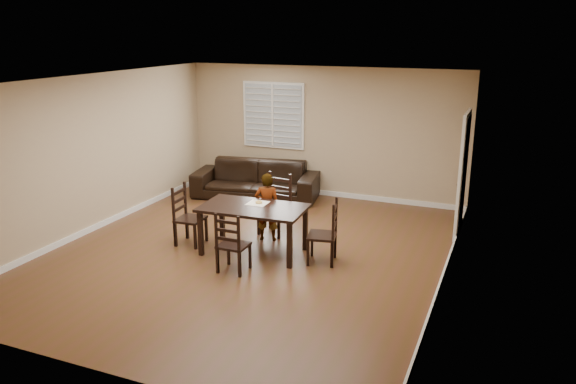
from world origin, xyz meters
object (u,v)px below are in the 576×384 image
object	(u,v)px
chair_far	(230,247)
donut	(259,202)
child	(267,207)
dining_table	(253,212)
chair_right	(330,235)
sofa	(256,180)
chair_left	(184,217)
chair_near	(278,205)

from	to	relation	value
chair_far	donut	size ratio (longest dim) A/B	8.23
child	dining_table	bearing A→B (deg)	78.96
dining_table	chair_far	size ratio (longest dim) A/B	1.82
dining_table	chair_right	xyz separation A→B (m)	(1.24, 0.08, -0.23)
chair_far	child	size ratio (longest dim) A/B	0.80
donut	sofa	distance (m)	2.92
chair_left	sofa	xyz separation A→B (m)	(-0.05, 2.83, -0.07)
chair_near	chair_far	xyz separation A→B (m)	(0.06, -1.90, -0.05)
dining_table	chair_right	bearing A→B (deg)	0.80
chair_far	chair_right	size ratio (longest dim) A/B	0.94
dining_table	chair_near	bearing A→B (deg)	88.70
dining_table	sofa	size ratio (longest dim) A/B	0.65
donut	sofa	world-z (taller)	donut
chair_near	sofa	world-z (taller)	chair_near
chair_left	donut	bearing A→B (deg)	-82.05
child	sofa	world-z (taller)	child
sofa	chair_near	bearing A→B (deg)	-63.34
chair_far	child	distance (m)	1.46
chair_right	chair_left	bearing A→B (deg)	-97.94
chair_near	chair_left	xyz separation A→B (m)	(-1.21, -1.10, -0.02)
child	chair_near	bearing A→B (deg)	-104.04
chair_far	chair_left	world-z (taller)	chair_left
chair_far	sofa	bearing A→B (deg)	-69.75
dining_table	child	bearing A→B (deg)	90.00
sofa	dining_table	bearing A→B (deg)	-74.51
chair_left	child	distance (m)	1.38
dining_table	chair_left	xyz separation A→B (m)	(-1.24, -0.06, -0.22)
dining_table	chair_right	distance (m)	1.26
chair_far	donut	bearing A→B (deg)	-88.45
dining_table	sofa	world-z (taller)	dining_table
dining_table	chair_far	distance (m)	0.89
chair_near	donut	xyz separation A→B (m)	(0.04, -0.86, 0.32)
chair_left	child	world-z (taller)	child
chair_far	sofa	size ratio (longest dim) A/B	0.36
dining_table	chair_left	world-z (taller)	chair_left
chair_right	chair_far	bearing A→B (deg)	-63.32
chair_far	sofa	world-z (taller)	chair_far
dining_table	chair_left	size ratio (longest dim) A/B	1.68
sofa	chair_left	bearing A→B (deg)	-98.50
chair_left	child	xyz separation A→B (m)	(1.21, 0.65, 0.13)
chair_near	chair_left	world-z (taller)	chair_near
chair_right	sofa	size ratio (longest dim) A/B	0.38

